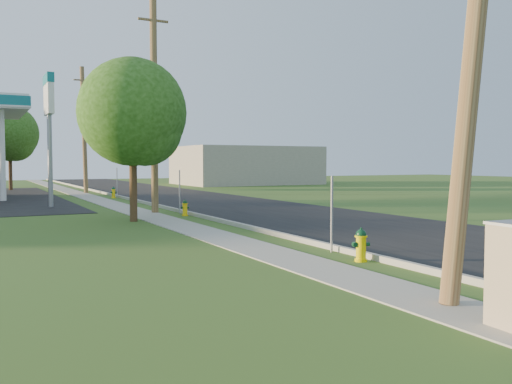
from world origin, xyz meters
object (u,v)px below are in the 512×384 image
hydrant_near (361,245)px  hydrant_mid (185,208)px  utility_pole_far (84,130)px  hydrant_far (113,192)px  utility_pole_mid (154,105)px  tree_verge (135,116)px  utility_pole_near (477,12)px  price_pylon (49,102)px  tree_lot (11,135)px

hydrant_near → hydrant_mid: size_ratio=1.12×
utility_pole_far → hydrant_far: (0.64, -6.67, -4.43)m
utility_pole_mid → tree_verge: size_ratio=1.52×
utility_pole_near → hydrant_mid: utility_pole_near is taller
tree_verge → hydrant_mid: (2.48, 1.24, -3.80)m
utility_pole_mid → price_pylon: size_ratio=1.43×
utility_pole_mid → hydrant_far: size_ratio=12.80×
utility_pole_mid → hydrant_mid: 5.05m
utility_pole_near → price_pylon: size_ratio=1.38×
utility_pole_far → tree_verge: 21.24m
hydrant_mid → tree_lot: bearing=101.1°
hydrant_near → hydrant_far: 25.53m
tree_verge → tree_lot: 28.83m
tree_verge → hydrant_near: bearing=-77.6°
tree_verge → hydrant_near: (2.42, -11.03, -3.76)m
utility_pole_near → hydrant_far: 29.67m
utility_pole_near → utility_pole_far: bearing=90.0°
tree_lot → hydrant_mid: size_ratio=9.93×
price_pylon → hydrant_far: 8.96m
utility_pole_far → price_pylon: utility_pole_far is taller
tree_verge → hydrant_far: 15.16m
utility_pole_far → tree_lot: (-4.63, 7.52, -0.21)m
tree_lot → hydrant_mid: tree_lot is taller
utility_pole_mid → price_pylon: (-3.90, 5.50, 0.48)m
tree_lot → utility_pole_far: bearing=-58.3°
hydrant_mid → utility_pole_far: bearing=92.2°
utility_pole_far → hydrant_mid: (0.76, -19.92, -4.45)m
hydrant_far → tree_lot: bearing=110.4°
price_pylon → hydrant_far: (4.54, 5.83, -5.06)m
utility_pole_far → utility_pole_near: bearing=-90.0°
utility_pole_mid → tree_lot: size_ratio=1.37×
price_pylon → utility_pole_near: bearing=-80.6°
utility_pole_far → hydrant_near: utility_pole_far is taller
utility_pole_mid → tree_verge: (-1.71, -3.16, -0.80)m
price_pylon → hydrant_near: size_ratio=8.49×
utility_pole_far → utility_pole_mid: bearing=-90.0°
tree_verge → tree_lot: tree_lot is taller
utility_pole_mid → tree_verge: bearing=-118.5°
tree_lot → utility_pole_near: bearing=-83.9°
hydrant_mid → utility_pole_near: bearing=-92.7°
price_pylon → utility_pole_far: bearing=72.7°
utility_pole_far → hydrant_near: (0.71, -32.19, -4.41)m
hydrant_far → utility_pole_far: bearing=95.5°
hydrant_near → utility_pole_far: bearing=91.3°
tree_verge → utility_pole_near: bearing=-83.4°
tree_verge → hydrant_far: (2.35, 14.49, -3.78)m
hydrant_mid → price_pylon: bearing=122.1°
hydrant_near → hydrant_far: (-0.07, 25.53, -0.02)m
utility_pole_near → tree_lot: size_ratio=1.33×
price_pylon → tree_lot: size_ratio=0.96×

